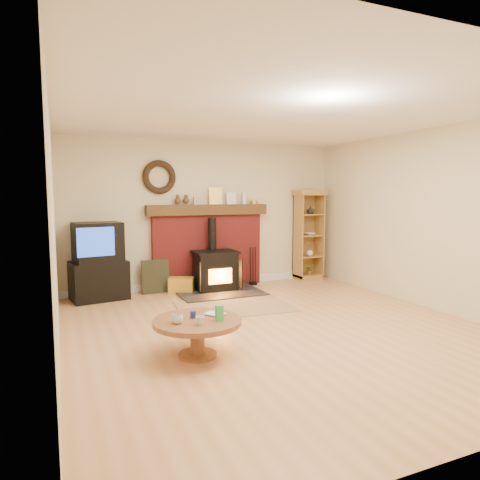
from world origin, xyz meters
name	(u,v)px	position (x,y,z in m)	size (l,w,h in m)	color
ground	(279,329)	(0.00, 0.00, 0.00)	(5.50, 5.50, 0.00)	tan
room_shell	(275,190)	(-0.02, 0.09, 1.72)	(5.02, 5.52, 2.61)	beige
chimney_breast	(208,243)	(0.00, 2.67, 0.80)	(2.20, 0.22, 1.78)	maroon
wood_stove	(216,272)	(0.00, 2.27, 0.34)	(1.40, 1.00, 1.26)	black
area_rug	(234,306)	(-0.10, 1.20, 0.01)	(1.65, 1.13, 0.01)	brown
tv_unit	(98,263)	(-1.90, 2.47, 0.59)	(0.92, 0.70, 1.22)	black
curio_cabinet	(308,235)	(2.02, 2.55, 0.88)	(0.56, 0.40, 1.74)	olive
firelog_box	(181,285)	(-0.58, 2.40, 0.13)	(0.41, 0.26, 0.26)	yellow
leaning_painting	(156,276)	(-0.98, 2.55, 0.28)	(0.47, 0.03, 0.56)	black
fire_tools	(253,278)	(0.81, 2.50, 0.13)	(0.16, 0.16, 0.70)	black
coffee_table	(197,326)	(-1.19, -0.46, 0.32)	(0.91, 0.91, 0.55)	brown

